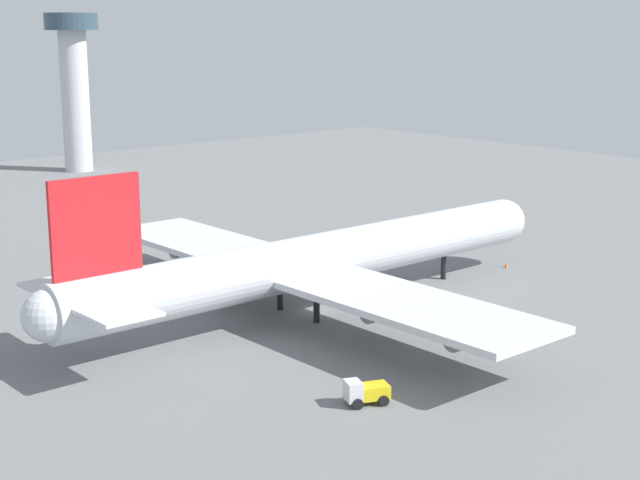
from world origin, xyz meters
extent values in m
plane|color=slate|center=(0.00, 0.00, 0.00)|extent=(281.59, 281.59, 0.00)
cylinder|color=silver|center=(0.00, 0.00, 6.01)|extent=(65.08, 5.81, 5.81)
sphere|color=silver|center=(32.54, 0.00, 6.01)|extent=(5.69, 5.69, 5.69)
sphere|color=silver|center=(-32.54, 0.00, 6.01)|extent=(4.94, 4.94, 4.94)
cube|color=red|center=(-27.33, 0.00, 13.56)|extent=(9.11, 0.50, 9.30)
cube|color=silver|center=(-28.64, -4.66, 6.88)|extent=(5.86, 8.71, 0.36)
cube|color=silver|center=(-28.64, 4.66, 6.88)|extent=(5.86, 8.71, 0.36)
cube|color=silver|center=(-3.25, -16.98, 5.14)|extent=(11.06, 30.48, 0.70)
cube|color=silver|center=(-3.25, 16.98, 5.14)|extent=(11.06, 30.48, 0.70)
cylinder|color=gray|center=(-2.25, -12.41, 3.57)|extent=(4.65, 2.44, 2.44)
cylinder|color=gray|center=(-2.25, -23.69, 3.57)|extent=(4.65, 2.44, 2.44)
cylinder|color=gray|center=(-2.25, 12.41, 3.57)|extent=(4.65, 2.44, 2.44)
cylinder|color=gray|center=(-2.25, 23.69, 3.57)|extent=(4.65, 2.44, 2.44)
cylinder|color=black|center=(20.83, 0.00, 1.55)|extent=(0.70, 0.70, 3.10)
cylinder|color=black|center=(-3.25, -3.20, 1.55)|extent=(0.70, 0.70, 3.10)
cylinder|color=black|center=(-3.25, 3.20, 1.55)|extent=(0.70, 0.70, 3.10)
cube|color=silver|center=(-15.95, -22.80, 1.32)|extent=(1.88, 2.14, 1.71)
cube|color=yellow|center=(-14.20, -23.52, 1.06)|extent=(2.98, 2.60, 1.19)
cylinder|color=black|center=(-15.51, -21.92, 0.47)|extent=(0.97, 0.62, 0.93)
cylinder|color=black|center=(-16.26, -23.73, 0.47)|extent=(0.97, 0.62, 0.93)
cylinder|color=black|center=(-13.34, -22.82, 0.47)|extent=(0.97, 0.62, 0.93)
cylinder|color=black|center=(-14.10, -24.63, 0.47)|extent=(0.97, 0.62, 0.93)
cone|color=orange|center=(31.68, -1.50, 0.34)|extent=(0.48, 0.48, 0.68)
cylinder|color=silver|center=(28.63, 115.19, 15.30)|extent=(6.03, 6.03, 30.60)
cylinder|color=#334756|center=(28.63, 115.19, 32.40)|extent=(11.46, 11.46, 3.62)
camera|label=1|loc=(-67.64, -78.32, 31.71)|focal=53.29mm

